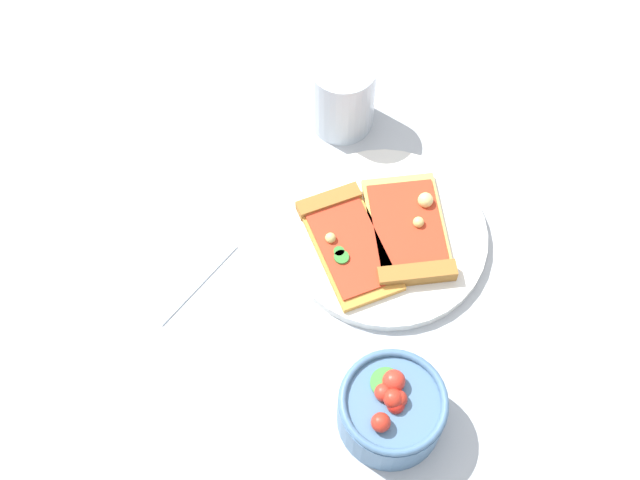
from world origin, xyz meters
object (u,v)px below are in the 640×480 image
object	(u,v)px
pizza_slice_near	(345,237)
soda_glass	(342,96)
pizza_slice_far	(410,236)
salad_bowl	(391,409)
plate	(386,236)
paper_napkin	(167,259)

from	to	relation	value
pizza_slice_near	soda_glass	xyz separation A→B (m)	(0.11, -0.15, 0.03)
pizza_slice_far	salad_bowl	size ratio (longest dim) A/B	1.49
pizza_slice_near	plate	bearing A→B (deg)	-135.01
soda_glass	plate	bearing A→B (deg)	141.14
pizza_slice_far	soda_glass	bearing A→B (deg)	-32.09
soda_glass	pizza_slice_far	bearing A→B (deg)	147.91
plate	soda_glass	xyz separation A→B (m)	(0.14, -0.12, 0.04)
plate	pizza_slice_near	distance (m)	0.05
salad_bowl	soda_glass	bearing A→B (deg)	-48.39
paper_napkin	pizza_slice_far	bearing A→B (deg)	-140.59
pizza_slice_near	pizza_slice_far	size ratio (longest dim) A/B	0.97
pizza_slice_far	salad_bowl	world-z (taller)	salad_bowl
pizza_slice_far	plate	bearing A→B (deg)	19.09
paper_napkin	plate	bearing A→B (deg)	-138.48
salad_bowl	pizza_slice_near	bearing A→B (deg)	-43.06
plate	pizza_slice_near	world-z (taller)	pizza_slice_near
pizza_slice_near	pizza_slice_far	bearing A→B (deg)	-144.13
plate	pizza_slice_far	distance (m)	0.03
pizza_slice_far	paper_napkin	xyz separation A→B (m)	(0.22, 0.18, -0.02)
pizza_slice_far	paper_napkin	bearing A→B (deg)	39.41
pizza_slice_far	soda_glass	distance (m)	0.20
plate	salad_bowl	bearing A→B (deg)	123.69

